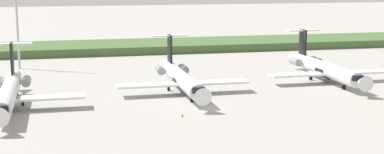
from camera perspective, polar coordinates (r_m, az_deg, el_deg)
The scene contains 7 objects.
ground_plane at distance 117.83m, azimuth -2.09°, elevation 0.18°, with size 500.00×500.00×0.00m, color #9E9B96.
grass_berm at distance 156.02m, azimuth -4.85°, elevation 3.03°, with size 320.00×20.00×2.06m, color #426033.
regional_jet_nearest at distance 92.74m, azimuth -17.64°, elevation -1.49°, with size 22.81×31.00×9.00m.
regional_jet_second at distance 100.57m, azimuth -1.07°, elevation -0.10°, with size 22.81×31.00×9.00m.
regional_jet_third at distance 113.49m, azimuth 12.92°, elevation 0.83°, with size 22.81×31.00×9.00m.
antenna_mast at distance 130.06m, azimuth -16.85°, elevation 5.05°, with size 4.40×0.50×23.57m.
safety_cone_front_marker at distance 84.03m, azimuth -0.97°, elevation -3.77°, with size 0.44×0.44×0.55m, color orange.
Camera 1 is at (-21.97, -83.89, 20.74)m, focal length 54.11 mm.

